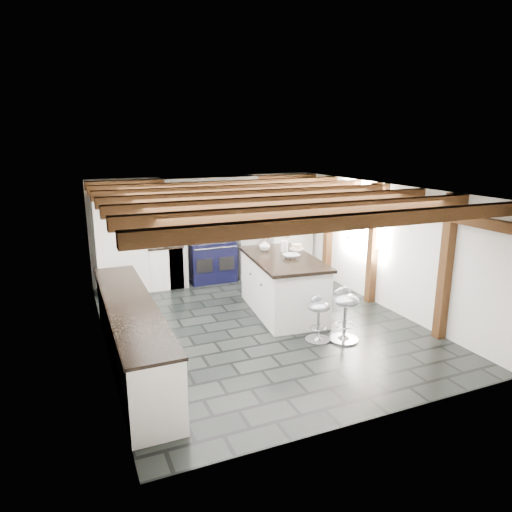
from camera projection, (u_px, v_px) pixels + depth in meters
name	position (u px, v px, depth m)	size (l,w,h in m)	color
ground	(260.00, 324.00, 7.80)	(6.00, 6.00, 0.00)	black
room_shell	(200.00, 249.00, 8.57)	(6.00, 6.03, 6.00)	white
range_cooker	(212.00, 261.00, 10.07)	(1.00, 0.63, 0.99)	black
kitchen_island	(283.00, 284.00, 8.24)	(1.32, 2.20, 1.38)	white
bar_stool_near	(345.00, 308.00, 7.05)	(0.46, 0.46, 0.85)	silver
bar_stool_far	(318.00, 314.00, 7.06)	(0.46, 0.46, 0.73)	silver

